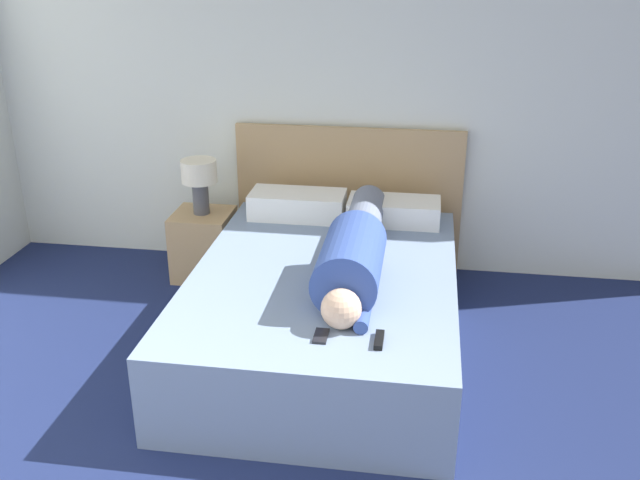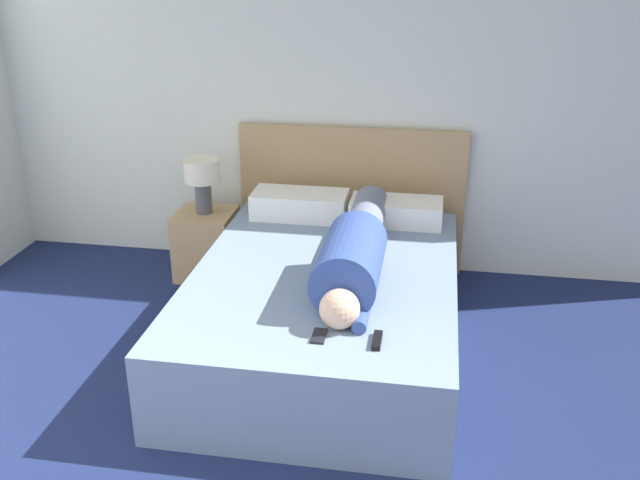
{
  "view_description": "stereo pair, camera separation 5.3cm",
  "coord_description": "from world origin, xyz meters",
  "px_view_note": "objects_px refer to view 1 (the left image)",
  "views": [
    {
      "loc": [
        0.71,
        -0.91,
        2.17
      ],
      "look_at": [
        0.2,
        2.47,
        0.73
      ],
      "focal_mm": 40.0,
      "sensor_mm": 36.0,
      "label": 1
    },
    {
      "loc": [
        0.77,
        -0.9,
        2.17
      ],
      "look_at": [
        0.2,
        2.47,
        0.73
      ],
      "focal_mm": 40.0,
      "sensor_mm": 36.0,
      "label": 2
    }
  ],
  "objects_px": {
    "person_lying": "(355,251)",
    "pillow_near_headboard": "(298,205)",
    "table_lamp": "(199,177)",
    "tv_remote": "(379,340)",
    "nightstand": "(204,245)",
    "bed": "(324,309)",
    "pillow_second": "(394,211)",
    "cell_phone": "(321,336)"
  },
  "relations": [
    {
      "from": "bed",
      "to": "pillow_second",
      "type": "distance_m",
      "value": 0.93
    },
    {
      "from": "table_lamp",
      "to": "tv_remote",
      "type": "bearing_deg",
      "value": -49.28
    },
    {
      "from": "person_lying",
      "to": "pillow_near_headboard",
      "type": "height_order",
      "value": "person_lying"
    },
    {
      "from": "cell_phone",
      "to": "person_lying",
      "type": "bearing_deg",
      "value": 83.36
    },
    {
      "from": "nightstand",
      "to": "cell_phone",
      "type": "distance_m",
      "value": 1.87
    },
    {
      "from": "cell_phone",
      "to": "table_lamp",
      "type": "bearing_deg",
      "value": 124.51
    },
    {
      "from": "nightstand",
      "to": "person_lying",
      "type": "bearing_deg",
      "value": -36.54
    },
    {
      "from": "bed",
      "to": "table_lamp",
      "type": "relative_size",
      "value": 5.49
    },
    {
      "from": "table_lamp",
      "to": "pillow_near_headboard",
      "type": "bearing_deg",
      "value": -1.03
    },
    {
      "from": "pillow_near_headboard",
      "to": "table_lamp",
      "type": "bearing_deg",
      "value": 178.97
    },
    {
      "from": "person_lying",
      "to": "pillow_near_headboard",
      "type": "relative_size",
      "value": 2.55
    },
    {
      "from": "nightstand",
      "to": "bed",
      "type": "bearing_deg",
      "value": -40.44
    },
    {
      "from": "bed",
      "to": "tv_remote",
      "type": "bearing_deg",
      "value": -63.35
    },
    {
      "from": "bed",
      "to": "tv_remote",
      "type": "height_order",
      "value": "tv_remote"
    },
    {
      "from": "pillow_second",
      "to": "tv_remote",
      "type": "distance_m",
      "value": 1.52
    },
    {
      "from": "bed",
      "to": "pillow_near_headboard",
      "type": "distance_m",
      "value": 0.92
    },
    {
      "from": "pillow_near_headboard",
      "to": "pillow_second",
      "type": "relative_size",
      "value": 1.05
    },
    {
      "from": "pillow_second",
      "to": "tv_remote",
      "type": "xyz_separation_m",
      "value": [
        0.02,
        -1.52,
        -0.06
      ]
    },
    {
      "from": "person_lying",
      "to": "cell_phone",
      "type": "bearing_deg",
      "value": -96.64
    },
    {
      "from": "pillow_near_headboard",
      "to": "nightstand",
      "type": "bearing_deg",
      "value": 178.97
    },
    {
      "from": "bed",
      "to": "cell_phone",
      "type": "relative_size",
      "value": 15.8
    },
    {
      "from": "bed",
      "to": "pillow_near_headboard",
      "type": "bearing_deg",
      "value": 110.15
    },
    {
      "from": "bed",
      "to": "pillow_near_headboard",
      "type": "xyz_separation_m",
      "value": [
        -0.3,
        0.81,
        0.33
      ]
    },
    {
      "from": "table_lamp",
      "to": "tv_remote",
      "type": "xyz_separation_m",
      "value": [
        1.32,
        -1.53,
        -0.22
      ]
    },
    {
      "from": "pillow_near_headboard",
      "to": "pillow_second",
      "type": "height_order",
      "value": "pillow_near_headboard"
    },
    {
      "from": "nightstand",
      "to": "tv_remote",
      "type": "distance_m",
      "value": 2.04
    },
    {
      "from": "nightstand",
      "to": "person_lying",
      "type": "height_order",
      "value": "person_lying"
    },
    {
      "from": "table_lamp",
      "to": "pillow_near_headboard",
      "type": "xyz_separation_m",
      "value": [
        0.67,
        -0.01,
        -0.15
      ]
    },
    {
      "from": "bed",
      "to": "table_lamp",
      "type": "xyz_separation_m",
      "value": [
        -0.96,
        0.82,
        0.48
      ]
    },
    {
      "from": "tv_remote",
      "to": "cell_phone",
      "type": "height_order",
      "value": "tv_remote"
    },
    {
      "from": "nightstand",
      "to": "tv_remote",
      "type": "xyz_separation_m",
      "value": [
        1.32,
        -1.53,
        0.26
      ]
    },
    {
      "from": "table_lamp",
      "to": "pillow_second",
      "type": "distance_m",
      "value": 1.31
    },
    {
      "from": "pillow_second",
      "to": "cell_phone",
      "type": "height_order",
      "value": "pillow_second"
    },
    {
      "from": "table_lamp",
      "to": "pillow_second",
      "type": "relative_size",
      "value": 0.63
    },
    {
      "from": "table_lamp",
      "to": "person_lying",
      "type": "bearing_deg",
      "value": -36.54
    },
    {
      "from": "nightstand",
      "to": "tv_remote",
      "type": "height_order",
      "value": "tv_remote"
    },
    {
      "from": "tv_remote",
      "to": "cell_phone",
      "type": "distance_m",
      "value": 0.27
    },
    {
      "from": "pillow_second",
      "to": "table_lamp",
      "type": "bearing_deg",
      "value": 179.47
    },
    {
      "from": "nightstand",
      "to": "cell_phone",
      "type": "xyz_separation_m",
      "value": [
        1.05,
        -1.53,
        0.26
      ]
    },
    {
      "from": "person_lying",
      "to": "cell_phone",
      "type": "height_order",
      "value": "person_lying"
    },
    {
      "from": "table_lamp",
      "to": "person_lying",
      "type": "relative_size",
      "value": 0.24
    },
    {
      "from": "bed",
      "to": "table_lamp",
      "type": "height_order",
      "value": "table_lamp"
    }
  ]
}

